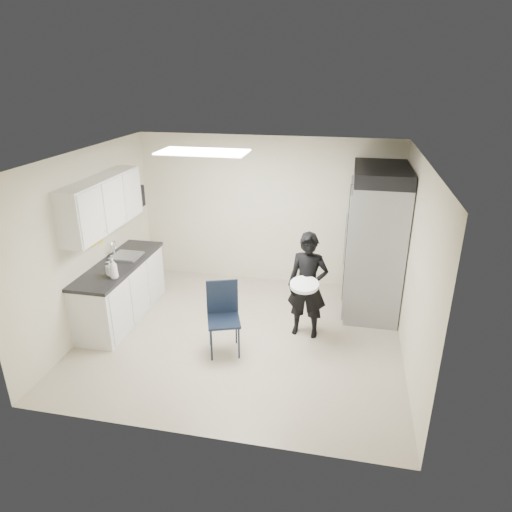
% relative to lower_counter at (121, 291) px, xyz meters
% --- Properties ---
extents(floor, '(4.50, 4.50, 0.00)m').
position_rel_lower_counter_xyz_m(floor, '(1.95, -0.20, -0.43)').
color(floor, tan).
rests_on(floor, ground).
extents(ceiling, '(4.50, 4.50, 0.00)m').
position_rel_lower_counter_xyz_m(ceiling, '(1.95, -0.20, 2.17)').
color(ceiling, silver).
rests_on(ceiling, back_wall).
extents(back_wall, '(4.50, 0.00, 4.50)m').
position_rel_lower_counter_xyz_m(back_wall, '(1.95, 1.80, 0.87)').
color(back_wall, beige).
rests_on(back_wall, floor).
extents(left_wall, '(0.00, 4.00, 4.00)m').
position_rel_lower_counter_xyz_m(left_wall, '(-0.30, -0.20, 0.87)').
color(left_wall, beige).
rests_on(left_wall, floor).
extents(right_wall, '(0.00, 4.00, 4.00)m').
position_rel_lower_counter_xyz_m(right_wall, '(4.20, -0.20, 0.87)').
color(right_wall, beige).
rests_on(right_wall, floor).
extents(ceiling_panel, '(1.20, 0.60, 0.02)m').
position_rel_lower_counter_xyz_m(ceiling_panel, '(1.35, 0.20, 2.14)').
color(ceiling_panel, white).
rests_on(ceiling_panel, ceiling).
extents(lower_counter, '(0.60, 1.90, 0.86)m').
position_rel_lower_counter_xyz_m(lower_counter, '(0.00, 0.00, 0.00)').
color(lower_counter, silver).
rests_on(lower_counter, floor).
extents(countertop, '(0.64, 1.95, 0.05)m').
position_rel_lower_counter_xyz_m(countertop, '(0.00, 0.00, 0.46)').
color(countertop, black).
rests_on(countertop, lower_counter).
extents(sink, '(0.42, 0.40, 0.14)m').
position_rel_lower_counter_xyz_m(sink, '(0.02, 0.25, 0.44)').
color(sink, gray).
rests_on(sink, countertop).
extents(faucet, '(0.02, 0.02, 0.24)m').
position_rel_lower_counter_xyz_m(faucet, '(-0.18, 0.25, 0.59)').
color(faucet, silver).
rests_on(faucet, countertop).
extents(upper_cabinets, '(0.35, 1.80, 0.75)m').
position_rel_lower_counter_xyz_m(upper_cabinets, '(-0.13, 0.00, 1.40)').
color(upper_cabinets, silver).
rests_on(upper_cabinets, left_wall).
extents(towel_dispenser, '(0.22, 0.30, 0.35)m').
position_rel_lower_counter_xyz_m(towel_dispenser, '(-0.19, 1.15, 1.19)').
color(towel_dispenser, black).
rests_on(towel_dispenser, left_wall).
extents(notice_sticker_left, '(0.00, 0.12, 0.07)m').
position_rel_lower_counter_xyz_m(notice_sticker_left, '(-0.29, -0.10, 0.79)').
color(notice_sticker_left, yellow).
rests_on(notice_sticker_left, left_wall).
extents(notice_sticker_right, '(0.00, 0.12, 0.07)m').
position_rel_lower_counter_xyz_m(notice_sticker_right, '(-0.29, 0.10, 0.75)').
color(notice_sticker_right, yellow).
rests_on(notice_sticker_right, left_wall).
extents(commercial_fridge, '(0.80, 1.35, 2.10)m').
position_rel_lower_counter_xyz_m(commercial_fridge, '(3.78, 1.07, 0.62)').
color(commercial_fridge, gray).
rests_on(commercial_fridge, floor).
extents(fridge_compressor, '(0.80, 1.35, 0.20)m').
position_rel_lower_counter_xyz_m(fridge_compressor, '(3.78, 1.07, 1.77)').
color(fridge_compressor, black).
rests_on(fridge_compressor, commercial_fridge).
extents(folding_chair, '(0.55, 0.55, 0.96)m').
position_rel_lower_counter_xyz_m(folding_chair, '(1.81, -0.63, 0.05)').
color(folding_chair, black).
rests_on(folding_chair, floor).
extents(man_tuxedo, '(0.60, 0.43, 1.56)m').
position_rel_lower_counter_xyz_m(man_tuxedo, '(2.85, 0.06, 0.35)').
color(man_tuxedo, black).
rests_on(man_tuxedo, floor).
extents(bucket_lid, '(0.43, 0.43, 0.05)m').
position_rel_lower_counter_xyz_m(bucket_lid, '(2.83, -0.18, 0.48)').
color(bucket_lid, silver).
rests_on(bucket_lid, man_tuxedo).
extents(soap_bottle_a, '(0.14, 0.14, 0.29)m').
position_rel_lower_counter_xyz_m(soap_bottle_a, '(0.21, -0.50, 0.63)').
color(soap_bottle_a, silver).
rests_on(soap_bottle_a, countertop).
extents(soap_bottle_b, '(0.13, 0.13, 0.21)m').
position_rel_lower_counter_xyz_m(soap_bottle_b, '(0.11, -0.42, 0.58)').
color(soap_bottle_b, '#A1A2AC').
rests_on(soap_bottle_b, countertop).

